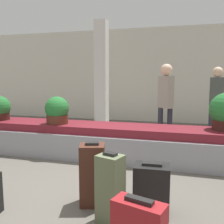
% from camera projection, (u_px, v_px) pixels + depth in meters
% --- Properties ---
extents(ground_plane, '(18.00, 18.00, 0.00)m').
position_uv_depth(ground_plane, '(75.00, 199.00, 3.12)').
color(ground_plane, '#59544C').
extents(back_wall, '(18.00, 0.06, 3.20)m').
position_uv_depth(back_wall, '(145.00, 75.00, 8.63)').
color(back_wall, beige).
rests_on(back_wall, ground_plane).
extents(carousel, '(6.73, 0.90, 0.63)m').
position_uv_depth(carousel, '(112.00, 142.00, 4.73)').
color(carousel, gray).
rests_on(carousel, ground_plane).
extents(pillar, '(0.36, 0.36, 3.20)m').
position_uv_depth(pillar, '(102.00, 75.00, 7.54)').
color(pillar, silver).
rests_on(pillar, ground_plane).
extents(suitcase_1, '(0.35, 0.33, 0.76)m').
position_uv_depth(suitcase_1, '(92.00, 174.00, 2.95)').
color(suitcase_1, '#472319').
rests_on(suitcase_1, ground_plane).
extents(suitcase_4, '(0.31, 0.28, 0.75)m').
position_uv_depth(suitcase_4, '(110.00, 189.00, 2.57)').
color(suitcase_4, '#5B6647').
rests_on(suitcase_4, ground_plane).
extents(suitcase_6, '(0.40, 0.28, 0.59)m').
position_uv_depth(suitcase_6, '(152.00, 190.00, 2.74)').
color(suitcase_6, black).
rests_on(suitcase_6, ground_plane).
extents(potted_plant_2, '(0.46, 0.46, 0.53)m').
position_uv_depth(potted_plant_2, '(57.00, 111.00, 4.82)').
color(potted_plant_2, '#4C2319').
rests_on(potted_plant_2, carousel).
extents(traveler_0, '(0.35, 0.36, 1.80)m').
position_uv_depth(traveler_0, '(166.00, 97.00, 5.35)').
color(traveler_0, '#282833').
rests_on(traveler_0, ground_plane).
extents(traveler_1, '(0.34, 0.25, 1.77)m').
position_uv_depth(traveler_1, '(216.00, 96.00, 6.04)').
color(traveler_1, '#282833').
rests_on(traveler_1, ground_plane).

